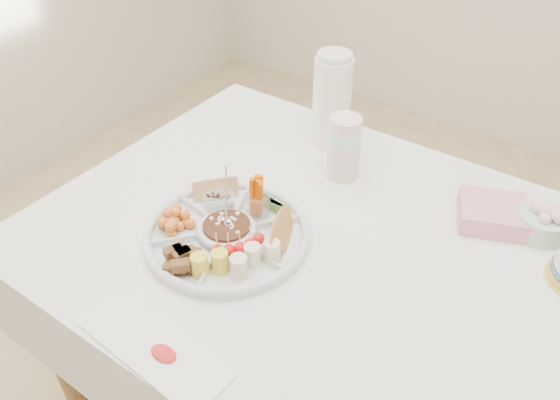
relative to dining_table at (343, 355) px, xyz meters
The scene contains 14 objects.
dining_table is the anchor object (origin of this frame).
party_tray 0.50m from the dining_table, 154.57° to the right, with size 0.38×0.38×0.04m, color silver.
bean_dip 0.51m from the dining_table, 154.57° to the right, with size 0.11×0.11×0.04m, color #472E1B.
tortillas 0.46m from the dining_table, 150.65° to the right, with size 0.10×0.10×0.06m, color #A86A35, non-canonical shape.
carrot_cucumber 0.51m from the dining_table, behind, with size 0.12×0.12×0.11m, color #D15600, non-canonical shape.
pita_raisins 0.56m from the dining_table, behind, with size 0.11×0.11×0.06m, color #BB8A48, non-canonical shape.
cherries 0.60m from the dining_table, 156.12° to the right, with size 0.11×0.11×0.04m, color #FF9B11, non-canonical shape.
granola_chunks 0.57m from the dining_table, 138.68° to the right, with size 0.10×0.10×0.05m, color #463320, non-canonical shape.
banana_tomato 0.52m from the dining_table, 128.79° to the right, with size 0.12×0.12×0.10m, color tan, non-canonical shape.
cup_stack 0.59m from the dining_table, 125.78° to the left, with size 0.09×0.09×0.24m, color silver.
thermos 0.71m from the dining_table, 128.09° to the left, with size 0.11×0.11×0.28m, color white.
flower_bowl 0.61m from the dining_table, 43.71° to the left, with size 0.12×0.12×0.09m, color silver.
napkin_stack 0.54m from the dining_table, 52.88° to the left, with size 0.16×0.14×0.05m, color pink.
placemat 0.62m from the dining_table, 112.96° to the right, with size 0.33×0.11×0.01m, color white.
Camera 1 is at (0.37, -0.83, 1.63)m, focal length 35.00 mm.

